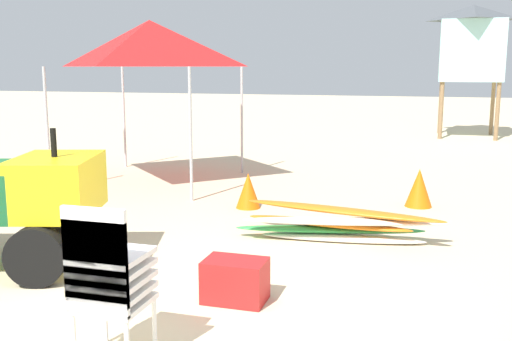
% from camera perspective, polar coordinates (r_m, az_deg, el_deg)
% --- Properties ---
extents(ground, '(80.00, 80.00, 0.00)m').
position_cam_1_polar(ground, '(5.16, -9.36, -14.47)').
color(ground, beige).
extents(stacked_plastic_chairs, '(0.48, 0.48, 1.20)m').
position_cam_1_polar(stacked_plastic_chairs, '(4.32, -14.36, -9.61)').
color(stacked_plastic_chairs, white).
rests_on(stacked_plastic_chairs, ground).
extents(surfboard_pile, '(2.64, 0.95, 0.40)m').
position_cam_1_polar(surfboard_pile, '(7.38, 7.91, -5.16)').
color(surfboard_pile, white).
rests_on(surfboard_pile, ground).
extents(popup_canopy, '(2.68, 2.68, 2.95)m').
position_cam_1_polar(popup_canopy, '(11.05, -10.23, 11.99)').
color(popup_canopy, '#B2B2B7').
rests_on(popup_canopy, ground).
extents(lifeguard_tower, '(1.98, 1.98, 3.94)m').
position_cam_1_polar(lifeguard_tower, '(19.19, 20.14, 11.50)').
color(lifeguard_tower, olive).
rests_on(lifeguard_tower, ground).
extents(traffic_cone_near, '(0.41, 0.41, 0.59)m').
position_cam_1_polar(traffic_cone_near, '(9.38, 15.50, -1.61)').
color(traffic_cone_near, orange).
rests_on(traffic_cone_near, ground).
extents(traffic_cone_far, '(0.38, 0.38, 0.54)m').
position_cam_1_polar(traffic_cone_far, '(8.96, -0.76, -1.95)').
color(traffic_cone_far, orange).
rests_on(traffic_cone_far, ground).
extents(cooler_box, '(0.57, 0.38, 0.39)m').
position_cam_1_polar(cooler_box, '(5.48, -2.03, -10.59)').
color(cooler_box, red).
rests_on(cooler_box, ground).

